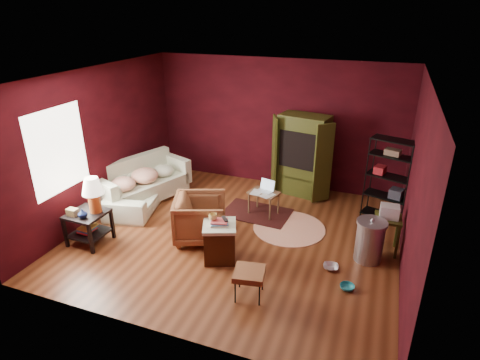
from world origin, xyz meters
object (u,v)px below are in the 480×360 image
at_px(hamper, 220,241).
at_px(laptop_desk, 264,194).
at_px(armchair, 200,216).
at_px(wire_shelving, 389,177).
at_px(tv_armoire, 302,154).
at_px(side_table, 90,205).
at_px(sofa, 141,183).

distance_m(hamper, laptop_desk, 1.71).
bearing_deg(laptop_desk, armchair, -107.06).
bearing_deg(wire_shelving, tv_armoire, 178.21).
xyz_separation_m(armchair, hamper, (0.56, -0.45, -0.11)).
distance_m(side_table, laptop_desk, 3.15).
bearing_deg(laptop_desk, wire_shelving, 29.51).
height_order(sofa, tv_armoire, tv_armoire).
relative_size(laptop_desk, wire_shelving, 0.43).
relative_size(sofa, hamper, 2.98).
distance_m(tv_armoire, wire_shelving, 1.86).
relative_size(side_table, hamper, 1.65).
height_order(armchair, side_table, side_table).
bearing_deg(laptop_desk, side_table, -126.40).
bearing_deg(armchair, laptop_desk, -52.42).
bearing_deg(laptop_desk, sofa, -157.78).
height_order(sofa, armchair, armchair).
distance_m(side_table, tv_armoire, 4.31).
bearing_deg(armchair, hamper, -149.95).
xyz_separation_m(sofa, armchair, (1.79, -0.90, 0.02)).
bearing_deg(side_table, sofa, 94.26).
height_order(hamper, wire_shelving, wire_shelving).
relative_size(hamper, laptop_desk, 1.05).
distance_m(armchair, laptop_desk, 1.46).
distance_m(armchair, hamper, 0.73).
xyz_separation_m(sofa, tv_armoire, (3.01, 1.55, 0.48)).
height_order(sofa, hamper, sofa).
xyz_separation_m(tv_armoire, wire_shelving, (1.76, -0.61, -0.02)).
height_order(sofa, laptop_desk, sofa).
distance_m(sofa, laptop_desk, 2.58).
xyz_separation_m(hamper, tv_armoire, (0.66, 2.90, 0.58)).
height_order(laptop_desk, wire_shelving, wire_shelving).
xyz_separation_m(side_table, tv_armoire, (2.89, 3.18, 0.19)).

